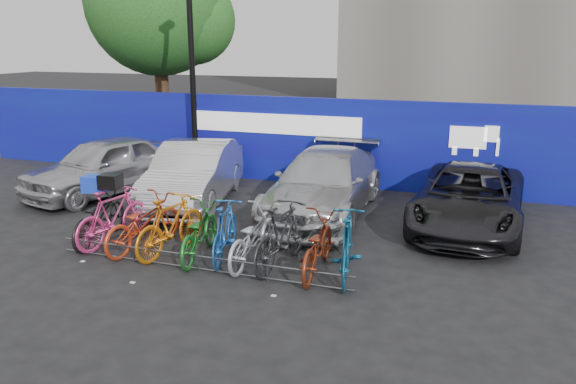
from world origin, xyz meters
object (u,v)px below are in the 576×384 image
at_px(car_2, 324,184).
at_px(bike_4, 199,232).
at_px(car_1, 194,174).
at_px(bike_1, 113,216).
at_px(lamppost, 192,64).
at_px(tree, 164,7).
at_px(bike_9, 347,245).
at_px(car_0, 104,166).
at_px(bike_8, 317,245).
at_px(bike_3, 171,225).
at_px(bike_rack, 198,262).
at_px(car_3, 469,198).
at_px(bike_5, 225,231).
at_px(bike_7, 281,235).
at_px(bike_0, 98,217).
at_px(bike_2, 143,223).
at_px(bike_6, 253,236).

bearing_deg(car_2, bike_4, -113.69).
relative_size(car_1, bike_1, 2.39).
height_order(lamppost, bike_1, lamppost).
xyz_separation_m(tree, bike_9, (9.29, -10.08, -4.49)).
xyz_separation_m(tree, lamppost, (3.57, -4.66, -1.80)).
xyz_separation_m(car_2, bike_9, (1.33, -3.37, -0.15)).
relative_size(car_0, bike_8, 2.25).
bearing_deg(bike_1, car_1, -81.32).
bearing_deg(bike_3, car_1, -57.85).
bearing_deg(bike_3, car_2, -109.73).
xyz_separation_m(lamppost, bike_8, (5.19, -5.39, -2.76)).
bearing_deg(car_2, bike_3, -121.26).
relative_size(lamppost, bike_8, 3.14).
bearing_deg(bike_3, bike_rack, 156.87).
distance_m(car_2, bike_8, 3.44).
bearing_deg(car_1, bike_3, -81.53).
relative_size(car_3, bike_5, 2.61).
bearing_deg(bike_7, lamppost, -42.04).
xyz_separation_m(bike_7, bike_9, (1.20, -0.08, -0.01)).
height_order(bike_8, bike_9, bike_9).
height_order(bike_7, bike_9, bike_7).
distance_m(lamppost, bike_4, 6.75).
relative_size(bike_rack, bike_4, 2.95).
distance_m(bike_0, bike_1, 0.40).
bearing_deg(bike_5, car_1, -64.96).
bearing_deg(bike_9, car_1, -44.85).
xyz_separation_m(bike_1, bike_9, (4.70, -0.09, 0.01)).
bearing_deg(bike_2, car_1, -68.71).
bearing_deg(bike_8, bike_6, -4.91).
height_order(car_3, bike_2, car_3).
relative_size(car_0, bike_6, 2.26).
xyz_separation_m(tree, bike_6, (7.55, -9.99, -4.56)).
distance_m(tree, bike_2, 12.20).
bearing_deg(bike_6, bike_8, -179.52).
bearing_deg(bike_rack, bike_6, 40.58).
distance_m(tree, bike_8, 14.09).
xyz_separation_m(lamppost, bike_9, (5.72, -5.42, -2.69)).
height_order(car_1, car_2, car_1).
distance_m(lamppost, bike_5, 6.89).
relative_size(car_1, bike_7, 2.32).
xyz_separation_m(bike_5, bike_6, (0.56, -0.01, -0.03)).
bearing_deg(bike_3, bike_8, -168.05).
bearing_deg(bike_0, bike_4, 168.85).
relative_size(bike_0, bike_1, 1.03).
bearing_deg(bike_8, car_1, -40.29).
height_order(car_3, bike_8, car_3).
xyz_separation_m(bike_0, bike_3, (1.73, -0.14, 0.05)).
distance_m(car_0, car_2, 5.91).
distance_m(car_3, bike_7, 4.56).
height_order(tree, car_1, tree).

